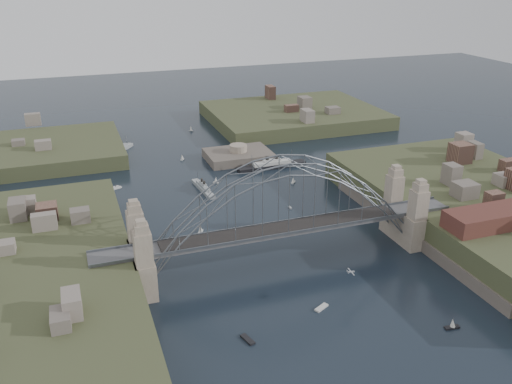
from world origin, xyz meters
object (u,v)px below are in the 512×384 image
Objects in this scene: bridge at (283,212)px; naval_cruiser_far at (121,149)px; ocean_liner at (272,165)px; fort_island at (238,161)px; naval_cruiser_near at (203,188)px; wharf_shed at (489,219)px.

bridge reaches higher than naval_cruiser_far.
fort_island is at bearing 123.93° from ocean_liner.
bridge is 3.53× the size of ocean_liner.
naval_cruiser_near is 1.24× the size of naval_cruiser_far.
fort_island is 1.76× the size of naval_cruiser_far.
naval_cruiser_near is (-50.48, 61.01, -9.28)m from wharf_shed.
wharf_shed reaches higher than ocean_liner.
bridge is 62.61m from ocean_liner.
bridge reaches higher than wharf_shed.
wharf_shed reaches higher than naval_cruiser_far.
wharf_shed is at bearing -71.56° from ocean_liner.
naval_cruiser_far is 0.53× the size of ocean_liner.
naval_cruiser_far is (-69.37, 107.00, -9.25)m from wharf_shed.
ocean_liner is (26.39, 11.24, 0.19)m from naval_cruiser_near.
bridge is at bearing -82.15° from naval_cruiser_near.
fort_island is 1.42× the size of naval_cruiser_near.
fort_island is 0.93× the size of ocean_liner.
ocean_liner is at bearing 108.44° from wharf_shed.
wharf_shed reaches higher than naval_cruiser_near.
ocean_liner is at bearing -56.07° from fort_island.
wharf_shed is (32.00, -84.00, 10.34)m from fort_island.
bridge is 3.82× the size of fort_island.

